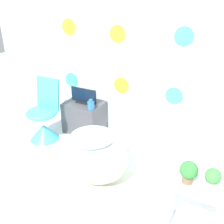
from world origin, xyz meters
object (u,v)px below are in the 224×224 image
(bathtub, at_px, (93,157))
(tv, at_px, (84,97))
(vase, at_px, (91,105))
(potted_plant_left, at_px, (189,171))
(chair, at_px, (44,121))
(potted_plant_right, at_px, (213,178))

(bathtub, bearing_deg, tv, 127.88)
(tv, xyz_separation_m, vase, (0.22, -0.15, -0.03))
(vase, distance_m, potted_plant_left, 1.87)
(chair, relative_size, tv, 2.10)
(bathtub, bearing_deg, potted_plant_right, -8.92)
(potted_plant_left, bearing_deg, bathtub, 169.89)
(bathtub, relative_size, chair, 0.91)
(bathtub, distance_m, chair, 1.20)
(bathtub, xyz_separation_m, tv, (-0.71, 0.92, 0.28))
(tv, relative_size, potted_plant_right, 2.00)
(chair, bearing_deg, bathtub, -21.46)
(bathtub, height_order, tv, tv)
(bathtub, height_order, chair, chair)
(vase, xyz_separation_m, potted_plant_right, (1.79, -0.97, 0.09))
(bathtub, relative_size, potted_plant_left, 3.88)
(potted_plant_left, xyz_separation_m, potted_plant_right, (0.20, -0.01, 0.00))
(potted_plant_right, bearing_deg, potted_plant_left, 177.81)
(tv, bearing_deg, chair, -130.20)
(tv, bearing_deg, potted_plant_right, -29.09)
(vase, bearing_deg, potted_plant_right, -28.42)
(tv, relative_size, potted_plant_left, 2.02)
(tv, bearing_deg, vase, -34.20)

